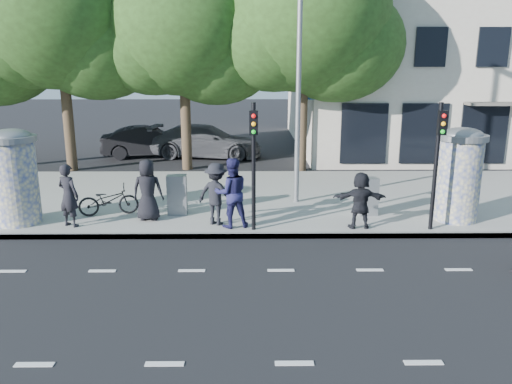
{
  "coord_description": "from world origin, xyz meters",
  "views": [
    {
      "loc": [
        -0.65,
        -8.99,
        4.46
      ],
      "look_at": [
        -0.54,
        3.5,
        1.28
      ],
      "focal_mm": 35.0,
      "sensor_mm": 36.0,
      "label": 1
    }
  ],
  "objects_px": {
    "ad_column_right": "(459,172)",
    "street_lamp": "(299,54)",
    "cabinet_right": "(368,196)",
    "traffic_pole_near": "(254,154)",
    "ped_a": "(148,190)",
    "ped_c": "(231,193)",
    "cabinet_left": "(177,195)",
    "ad_column_left": "(14,175)",
    "traffic_pole_far": "(438,154)",
    "ped_d": "(216,194)",
    "ped_f": "(360,200)",
    "ped_b": "(69,195)",
    "car_mid": "(149,142)",
    "car_right": "(206,141)",
    "bicycle": "(109,200)"
  },
  "relations": [
    {
      "from": "ad_column_right",
      "to": "street_lamp",
      "type": "height_order",
      "value": "street_lamp"
    },
    {
      "from": "cabinet_right",
      "to": "street_lamp",
      "type": "bearing_deg",
      "value": 137.45
    },
    {
      "from": "traffic_pole_near",
      "to": "ped_a",
      "type": "bearing_deg",
      "value": 162.29
    },
    {
      "from": "ped_c",
      "to": "cabinet_left",
      "type": "height_order",
      "value": "ped_c"
    },
    {
      "from": "street_lamp",
      "to": "ad_column_left",
      "type": "bearing_deg",
      "value": -165.06
    },
    {
      "from": "traffic_pole_far",
      "to": "ped_c",
      "type": "bearing_deg",
      "value": 176.76
    },
    {
      "from": "street_lamp",
      "to": "ped_c",
      "type": "height_order",
      "value": "street_lamp"
    },
    {
      "from": "ped_a",
      "to": "ped_c",
      "type": "xyz_separation_m",
      "value": [
        2.41,
        -0.65,
        0.08
      ]
    },
    {
      "from": "street_lamp",
      "to": "ped_d",
      "type": "bearing_deg",
      "value": -136.76
    },
    {
      "from": "ped_c",
      "to": "ped_f",
      "type": "distance_m",
      "value": 3.49
    },
    {
      "from": "cabinet_right",
      "to": "ped_b",
      "type": "bearing_deg",
      "value": 179.99
    },
    {
      "from": "traffic_pole_near",
      "to": "ped_d",
      "type": "distance_m",
      "value": 1.69
    },
    {
      "from": "traffic_pole_far",
      "to": "cabinet_left",
      "type": "xyz_separation_m",
      "value": [
        -7.07,
        1.54,
        -1.49
      ]
    },
    {
      "from": "traffic_pole_far",
      "to": "ped_d",
      "type": "height_order",
      "value": "traffic_pole_far"
    },
    {
      "from": "ad_column_right",
      "to": "ped_b",
      "type": "xyz_separation_m",
      "value": [
        -10.85,
        -0.51,
        -0.51
      ]
    },
    {
      "from": "traffic_pole_far",
      "to": "ped_b",
      "type": "distance_m",
      "value": 9.93
    },
    {
      "from": "traffic_pole_near",
      "to": "ped_c",
      "type": "relative_size",
      "value": 1.77
    },
    {
      "from": "ped_a",
      "to": "ped_d",
      "type": "bearing_deg",
      "value": 170.66
    },
    {
      "from": "traffic_pole_far",
      "to": "car_mid",
      "type": "xyz_separation_m",
      "value": [
        -10.0,
        12.03,
        -1.47
      ]
    },
    {
      "from": "ped_c",
      "to": "ped_d",
      "type": "distance_m",
      "value": 0.51
    },
    {
      "from": "cabinet_right",
      "to": "car_mid",
      "type": "relative_size",
      "value": 0.24
    },
    {
      "from": "ped_b",
      "to": "car_right",
      "type": "height_order",
      "value": "ped_b"
    },
    {
      "from": "ped_f",
      "to": "bicycle",
      "type": "distance_m",
      "value": 7.29
    },
    {
      "from": "ad_column_left",
      "to": "ped_a",
      "type": "bearing_deg",
      "value": 4.02
    },
    {
      "from": "bicycle",
      "to": "ped_a",
      "type": "bearing_deg",
      "value": -125.17
    },
    {
      "from": "ad_column_left",
      "to": "ped_f",
      "type": "xyz_separation_m",
      "value": [
        9.48,
        -0.53,
        -0.61
      ]
    },
    {
      "from": "ad_column_left",
      "to": "ped_a",
      "type": "relative_size",
      "value": 1.5
    },
    {
      "from": "ad_column_right",
      "to": "car_mid",
      "type": "bearing_deg",
      "value": 134.68
    },
    {
      "from": "cabinet_left",
      "to": "ped_f",
      "type": "bearing_deg",
      "value": -17.33
    },
    {
      "from": "ped_c",
      "to": "bicycle",
      "type": "bearing_deg",
      "value": -30.53
    },
    {
      "from": "ped_a",
      "to": "ad_column_right",
      "type": "bearing_deg",
      "value": -178.07
    },
    {
      "from": "ped_b",
      "to": "ped_d",
      "type": "distance_m",
      "value": 4.02
    },
    {
      "from": "ped_c",
      "to": "cabinet_right",
      "type": "xyz_separation_m",
      "value": [
        3.98,
        1.11,
        -0.4
      ]
    },
    {
      "from": "bicycle",
      "to": "car_mid",
      "type": "distance_m",
      "value": 10.62
    },
    {
      "from": "cabinet_left",
      "to": "car_right",
      "type": "bearing_deg",
      "value": 87.94
    },
    {
      "from": "ped_c",
      "to": "ped_d",
      "type": "relative_size",
      "value": 1.11
    },
    {
      "from": "car_mid",
      "to": "cabinet_right",
      "type": "bearing_deg",
      "value": -152.74
    },
    {
      "from": "ad_column_right",
      "to": "cabinet_right",
      "type": "bearing_deg",
      "value": 168.04
    },
    {
      "from": "ad_column_right",
      "to": "cabinet_left",
      "type": "bearing_deg",
      "value": 175.51
    },
    {
      "from": "cabinet_left",
      "to": "ped_d",
      "type": "bearing_deg",
      "value": -41.14
    },
    {
      "from": "traffic_pole_near",
      "to": "cabinet_right",
      "type": "distance_m",
      "value": 3.97
    },
    {
      "from": "traffic_pole_near",
      "to": "ped_b",
      "type": "xyz_separation_m",
      "value": [
        -5.05,
        0.4,
        -1.21
      ]
    },
    {
      "from": "ped_b",
      "to": "ped_c",
      "type": "distance_m",
      "value": 4.45
    },
    {
      "from": "traffic_pole_near",
      "to": "ped_d",
      "type": "xyz_separation_m",
      "value": [
        -1.03,
        0.55,
        -1.21
      ]
    },
    {
      "from": "traffic_pole_far",
      "to": "ped_f",
      "type": "relative_size",
      "value": 2.18
    },
    {
      "from": "ad_column_left",
      "to": "car_right",
      "type": "relative_size",
      "value": 0.48
    },
    {
      "from": "street_lamp",
      "to": "ped_b",
      "type": "distance_m",
      "value": 7.86
    },
    {
      "from": "street_lamp",
      "to": "ped_d",
      "type": "xyz_separation_m",
      "value": [
        -2.43,
        -2.29,
        -3.78
      ]
    },
    {
      "from": "ad_column_right",
      "to": "car_mid",
      "type": "height_order",
      "value": "ad_column_right"
    },
    {
      "from": "street_lamp",
      "to": "cabinet_right",
      "type": "relative_size",
      "value": 7.16
    }
  ]
}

